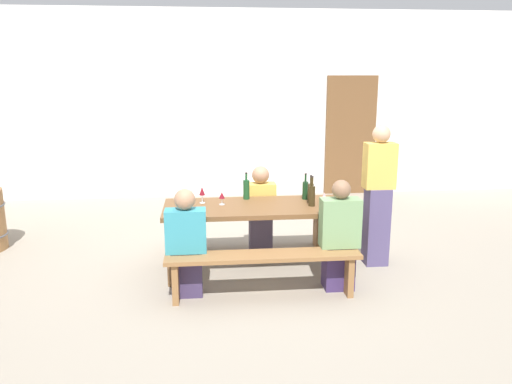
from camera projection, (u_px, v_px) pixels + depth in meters
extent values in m
plane|color=gray|center=(256.00, 270.00, 5.73)|extent=(24.00, 24.00, 0.00)
cube|color=white|center=(235.00, 105.00, 8.90)|extent=(14.00, 0.20, 3.20)
cube|color=brown|center=(350.00, 136.00, 9.09)|extent=(0.90, 0.06, 2.10)
cube|color=brown|center=(256.00, 208.00, 5.56)|extent=(2.00, 0.81, 0.05)
cylinder|color=brown|center=(170.00, 254.00, 5.22)|extent=(0.07, 0.07, 0.70)
cylinder|color=brown|center=(346.00, 248.00, 5.40)|extent=(0.07, 0.07, 0.70)
cylinder|color=brown|center=(174.00, 233.00, 5.89)|extent=(0.07, 0.07, 0.70)
cylinder|color=brown|center=(330.00, 228.00, 6.07)|extent=(0.07, 0.07, 0.70)
cube|color=olive|center=(263.00, 256.00, 4.94)|extent=(1.90, 0.30, 0.04)
cube|color=olive|center=(176.00, 281.00, 4.91)|extent=(0.06, 0.24, 0.41)
cube|color=olive|center=(348.00, 274.00, 5.08)|extent=(0.06, 0.24, 0.41)
cube|color=olive|center=(250.00, 216.00, 6.31)|extent=(1.90, 0.30, 0.04)
cube|color=olive|center=(182.00, 235.00, 6.28)|extent=(0.06, 0.24, 0.41)
cube|color=olive|center=(317.00, 231.00, 6.45)|extent=(0.06, 0.24, 0.41)
cylinder|color=#332814|center=(312.00, 196.00, 5.51)|extent=(0.07, 0.07, 0.22)
cylinder|color=#332814|center=(312.00, 182.00, 5.47)|extent=(0.02, 0.02, 0.10)
cylinder|color=black|center=(312.00, 177.00, 5.46)|extent=(0.03, 0.03, 0.01)
cylinder|color=#194723|center=(246.00, 190.00, 5.80)|extent=(0.07, 0.07, 0.22)
cylinder|color=#194723|center=(246.00, 177.00, 5.77)|extent=(0.03, 0.03, 0.08)
cylinder|color=black|center=(246.00, 173.00, 5.76)|extent=(0.03, 0.03, 0.01)
cylinder|color=#332814|center=(311.00, 193.00, 5.65)|extent=(0.07, 0.07, 0.21)
cylinder|color=#332814|center=(311.00, 180.00, 5.61)|extent=(0.02, 0.02, 0.09)
cylinder|color=black|center=(311.00, 176.00, 5.60)|extent=(0.03, 0.03, 0.01)
cylinder|color=#143319|center=(305.00, 191.00, 5.80)|extent=(0.07, 0.07, 0.20)
cylinder|color=#143319|center=(306.00, 178.00, 5.77)|extent=(0.02, 0.02, 0.09)
cylinder|color=black|center=(306.00, 174.00, 5.75)|extent=(0.03, 0.03, 0.01)
cylinder|color=silver|center=(324.00, 209.00, 5.41)|extent=(0.06, 0.06, 0.01)
cylinder|color=silver|center=(324.00, 204.00, 5.40)|extent=(0.01, 0.01, 0.09)
cone|color=#D18C93|center=(324.00, 196.00, 5.38)|extent=(0.08, 0.08, 0.09)
cylinder|color=silver|center=(222.00, 204.00, 5.58)|extent=(0.06, 0.06, 0.01)
cylinder|color=silver|center=(222.00, 201.00, 5.58)|extent=(0.01, 0.01, 0.06)
cone|color=maroon|center=(222.00, 195.00, 5.56)|extent=(0.07, 0.07, 0.07)
cylinder|color=silver|center=(202.00, 203.00, 5.65)|extent=(0.06, 0.06, 0.01)
cylinder|color=silver|center=(202.00, 199.00, 5.64)|extent=(0.01, 0.01, 0.08)
cone|color=maroon|center=(202.00, 191.00, 5.62)|extent=(0.06, 0.06, 0.10)
cube|color=#3B2F51|center=(187.00, 273.00, 5.06)|extent=(0.30, 0.24, 0.45)
cube|color=teal|center=(186.00, 231.00, 4.96)|extent=(0.40, 0.20, 0.42)
sphere|color=#A87A5B|center=(185.00, 199.00, 4.89)|extent=(0.20, 0.20, 0.20)
cube|color=#3A2A58|center=(338.00, 267.00, 5.21)|extent=(0.30, 0.24, 0.45)
cube|color=#729966|center=(340.00, 223.00, 5.10)|extent=(0.40, 0.20, 0.49)
sphere|color=#846047|center=(341.00, 189.00, 5.02)|extent=(0.19, 0.19, 0.19)
cube|color=#564A64|center=(260.00, 235.00, 6.22)|extent=(0.27, 0.24, 0.45)
cube|color=gold|center=(261.00, 200.00, 6.12)|extent=(0.36, 0.20, 0.42)
sphere|color=#A87A5B|center=(261.00, 175.00, 6.05)|extent=(0.21, 0.21, 0.21)
cube|color=#4E446E|center=(376.00, 226.00, 5.82)|extent=(0.25, 0.24, 0.90)
cube|color=gold|center=(380.00, 166.00, 5.66)|extent=(0.34, 0.20, 0.51)
sphere|color=tan|center=(382.00, 134.00, 5.58)|extent=(0.20, 0.20, 0.20)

